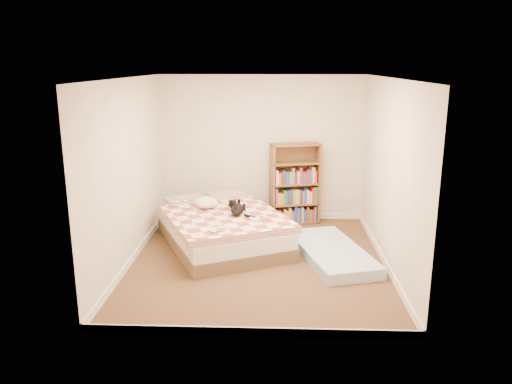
{
  "coord_description": "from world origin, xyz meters",
  "views": [
    {
      "loc": [
        0.23,
        -6.52,
        2.7
      ],
      "look_at": [
        -0.04,
        0.3,
        0.92
      ],
      "focal_mm": 35.0,
      "sensor_mm": 36.0,
      "label": 1
    }
  ],
  "objects_px": {
    "floor_mattress": "(331,253)",
    "black_cat": "(238,209)",
    "white_dog": "(207,203)",
    "bookshelf": "(295,193)",
    "bed": "(223,228)"
  },
  "relations": [
    {
      "from": "floor_mattress",
      "to": "black_cat",
      "type": "distance_m",
      "value": 1.51
    },
    {
      "from": "black_cat",
      "to": "white_dog",
      "type": "bearing_deg",
      "value": 132.32
    },
    {
      "from": "bookshelf",
      "to": "white_dog",
      "type": "height_order",
      "value": "bookshelf"
    },
    {
      "from": "bed",
      "to": "black_cat",
      "type": "height_order",
      "value": "black_cat"
    },
    {
      "from": "bed",
      "to": "black_cat",
      "type": "relative_size",
      "value": 3.63
    },
    {
      "from": "white_dog",
      "to": "bed",
      "type": "bearing_deg",
      "value": -43.48
    },
    {
      "from": "bed",
      "to": "white_dog",
      "type": "distance_m",
      "value": 0.46
    },
    {
      "from": "bed",
      "to": "white_dog",
      "type": "height_order",
      "value": "white_dog"
    },
    {
      "from": "white_dog",
      "to": "bookshelf",
      "type": "bearing_deg",
      "value": 23.67
    },
    {
      "from": "bookshelf",
      "to": "black_cat",
      "type": "height_order",
      "value": "bookshelf"
    },
    {
      "from": "bookshelf",
      "to": "white_dog",
      "type": "distance_m",
      "value": 1.67
    },
    {
      "from": "bookshelf",
      "to": "black_cat",
      "type": "distance_m",
      "value": 1.48
    },
    {
      "from": "black_cat",
      "to": "white_dog",
      "type": "height_order",
      "value": "white_dog"
    },
    {
      "from": "bed",
      "to": "floor_mattress",
      "type": "bearing_deg",
      "value": -42.02
    },
    {
      "from": "bookshelf",
      "to": "white_dog",
      "type": "bearing_deg",
      "value": -159.79
    }
  ]
}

